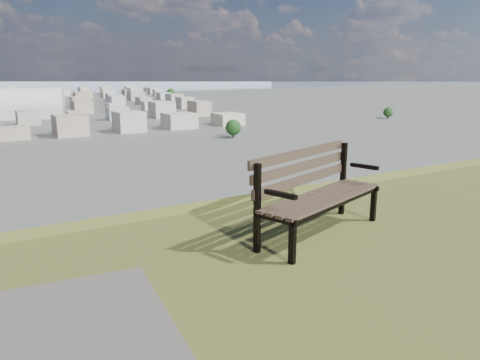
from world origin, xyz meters
TOP-DOWN VIEW (x-y plane):
  - park_bench at (1.26, 2.43)m, footprint 2.10×1.24m
  - arena at (22.31, 287.79)m, footprint 56.42×34.85m

SIDE VIEW (x-z plane):
  - arena at x=22.31m, z-range -5.86..16.31m
  - park_bench at x=1.26m, z-range 25.07..26.12m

